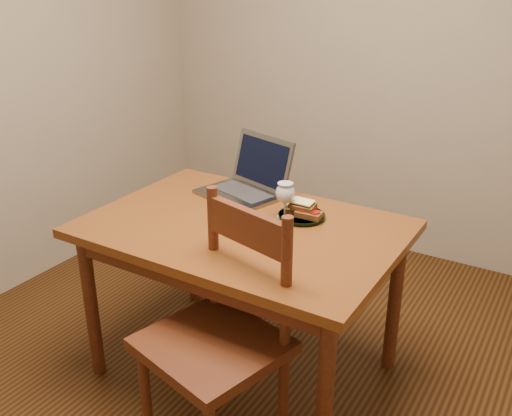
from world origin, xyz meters
The scene contains 10 objects.
floor centered at (0.00, 0.00, -0.01)m, with size 3.20×3.20×0.02m, color black.
back_wall centered at (0.00, 1.61, 1.30)m, with size 3.20×0.02×2.60m, color gray.
table centered at (-0.05, 0.02, 0.65)m, with size 1.30×0.90×0.74m.
chair centered at (0.12, -0.42, 0.54)m, with size 0.56×0.55×0.50m.
plate centered at (0.13, 0.21, 0.75)m, with size 0.20×0.20×0.02m, color black.
sandwich_cheese centered at (0.09, 0.22, 0.77)m, with size 0.10×0.06×0.03m, color #381E0C, non-canonical shape.
sandwich_tomato centered at (0.17, 0.20, 0.77)m, with size 0.11×0.07×0.03m, color #381E0C, non-canonical shape.
sandwich_top centered at (0.13, 0.21, 0.80)m, with size 0.11×0.07×0.03m, color #381E0C, non-canonical shape.
milk_glass centered at (0.06, 0.18, 0.82)m, with size 0.08×0.08×0.16m, color white, non-canonical shape.
laptop centered at (-0.22, 0.34, 0.81)m, with size 0.44×0.42×0.26m.
Camera 1 is at (1.13, -1.81, 1.74)m, focal length 40.00 mm.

